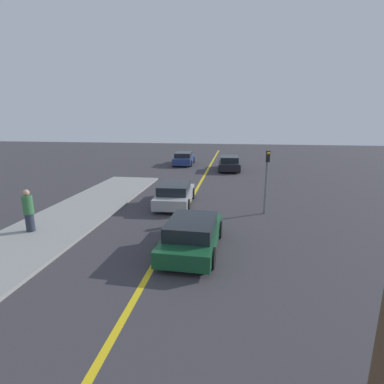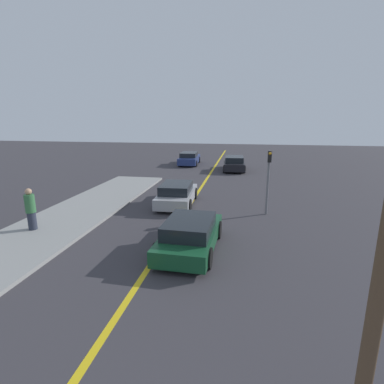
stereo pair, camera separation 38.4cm
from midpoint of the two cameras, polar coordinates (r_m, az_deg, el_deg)
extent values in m
cube|color=gold|center=(17.10, 0.24, -2.42)|extent=(0.20, 60.00, 0.01)
cube|color=gray|center=(14.16, -26.27, -7.14)|extent=(3.74, 24.74, 0.14)
cube|color=#144728|center=(11.29, 0.69, -8.63)|extent=(1.99, 4.30, 0.56)
cube|color=black|center=(10.90, 0.52, -6.48)|extent=(1.71, 2.39, 0.50)
cylinder|color=black|center=(12.71, -2.05, -6.59)|extent=(0.24, 0.72, 0.72)
cylinder|color=black|center=(12.43, 5.90, -7.14)|extent=(0.24, 0.72, 0.72)
cylinder|color=black|center=(10.38, -5.63, -11.53)|extent=(0.24, 0.72, 0.72)
cylinder|color=black|center=(10.03, 4.22, -12.45)|extent=(0.24, 0.72, 0.72)
cube|color=#9E9EA3|center=(17.09, -2.21, -0.79)|extent=(2.01, 4.30, 0.58)
cube|color=black|center=(16.77, -2.38, 0.79)|extent=(1.70, 2.39, 0.49)
cylinder|color=black|center=(18.53, -4.16, -0.09)|extent=(0.25, 0.69, 0.68)
cylinder|color=black|center=(18.27, 1.15, -0.26)|extent=(0.25, 0.69, 0.68)
cylinder|color=black|center=(16.06, -6.02, -2.32)|extent=(0.25, 0.69, 0.68)
cylinder|color=black|center=(15.76, 0.11, -2.56)|extent=(0.25, 0.69, 0.68)
cube|color=black|center=(28.72, 8.43, 5.14)|extent=(2.06, 4.57, 0.65)
cube|color=black|center=(28.41, 8.46, 6.22)|extent=(1.74, 2.54, 0.50)
cylinder|color=black|center=(30.12, 6.71, 5.26)|extent=(0.25, 0.68, 0.67)
cylinder|color=black|center=(30.15, 10.06, 5.15)|extent=(0.25, 0.68, 0.67)
cylinder|color=black|center=(27.37, 6.61, 4.40)|extent=(0.25, 0.68, 0.67)
cylinder|color=black|center=(27.40, 10.30, 4.28)|extent=(0.25, 0.68, 0.67)
cube|color=navy|center=(32.06, -0.16, 6.20)|extent=(2.06, 4.73, 0.67)
cube|color=black|center=(31.77, -0.24, 7.15)|extent=(1.74, 2.63, 0.46)
cylinder|color=black|center=(33.62, -1.33, 6.23)|extent=(0.25, 0.66, 0.65)
cylinder|color=black|center=(33.41, 1.67, 6.17)|extent=(0.25, 0.66, 0.65)
cylinder|color=black|center=(30.81, -2.14, 5.52)|extent=(0.25, 0.66, 0.65)
cylinder|color=black|center=(30.57, 1.12, 5.46)|extent=(0.25, 0.66, 0.65)
cylinder|color=#282D3D|center=(14.52, -27.49, -4.88)|extent=(0.35, 0.35, 0.77)
cylinder|color=#336B3D|center=(14.31, -27.83, -1.95)|extent=(0.42, 0.42, 0.77)
sphere|color=tan|center=(14.19, -28.06, 0.07)|extent=(0.27, 0.27, 0.27)
cylinder|color=slate|center=(15.53, 14.91, 1.64)|extent=(0.12, 0.12, 3.26)
cube|color=black|center=(15.14, 15.29, 6.52)|extent=(0.18, 0.18, 0.55)
sphere|color=orange|center=(15.03, 15.36, 7.10)|extent=(0.14, 0.14, 0.14)
cylinder|color=brown|center=(5.18, 34.43, -11.91)|extent=(0.24, 0.24, 5.52)
camera|label=1|loc=(0.19, -89.16, 0.21)|focal=28.00mm
camera|label=2|loc=(0.19, 90.84, -0.21)|focal=28.00mm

